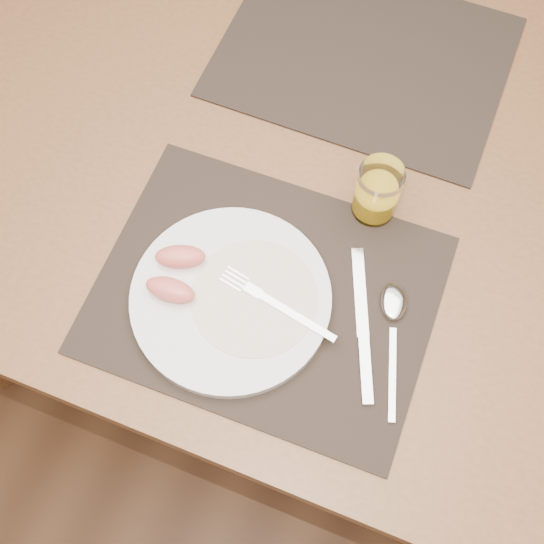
{
  "coord_description": "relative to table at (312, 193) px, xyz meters",
  "views": [
    {
      "loc": [
        0.15,
        -0.54,
        1.61
      ],
      "look_at": [
        0.01,
        -0.19,
        0.77
      ],
      "focal_mm": 45.0,
      "sensor_mm": 36.0,
      "label": 1
    }
  ],
  "objects": [
    {
      "name": "table",
      "position": [
        0.0,
        0.0,
        0.0
      ],
      "size": [
        1.4,
        0.9,
        0.75
      ],
      "color": "brown",
      "rests_on": "ground"
    },
    {
      "name": "knife",
      "position": [
        0.15,
        -0.23,
        0.09
      ],
      "size": [
        0.1,
        0.21,
        0.01
      ],
      "color": "silver",
      "rests_on": "placemat_near"
    },
    {
      "name": "plate_dressing",
      "position": [
        -0.0,
        -0.24,
        0.1
      ],
      "size": [
        0.17,
        0.17,
        0.0
      ],
      "color": "white",
      "rests_on": "plate"
    },
    {
      "name": "placemat_far",
      "position": [
        0.0,
        0.22,
        0.09
      ],
      "size": [
        0.45,
        0.35,
        0.0
      ],
      "primitive_type": "cube",
      "rotation": [
        0.0,
        0.0,
        -0.01
      ],
      "color": "black",
      "rests_on": "table"
    },
    {
      "name": "spoon",
      "position": [
        0.18,
        -0.18,
        0.09
      ],
      "size": [
        0.08,
        0.19,
        0.01
      ],
      "color": "silver",
      "rests_on": "placemat_near"
    },
    {
      "name": "ground",
      "position": [
        0.0,
        0.0,
        -0.67
      ],
      "size": [
        5.0,
        5.0,
        0.0
      ],
      "primitive_type": "plane",
      "color": "brown",
      "rests_on": "ground"
    },
    {
      "name": "fork",
      "position": [
        0.02,
        -0.23,
        0.11
      ],
      "size": [
        0.17,
        0.05,
        0.0
      ],
      "color": "silver",
      "rests_on": "plate"
    },
    {
      "name": "grapefruit_wedges",
      "position": [
        -0.11,
        -0.25,
        0.12
      ],
      "size": [
        0.08,
        0.1,
        0.03
      ],
      "color": "#E26C5C",
      "rests_on": "plate"
    },
    {
      "name": "placemat_near",
      "position": [
        0.01,
        -0.22,
        0.09
      ],
      "size": [
        0.45,
        0.36,
        0.0
      ],
      "primitive_type": "cube",
      "rotation": [
        0.0,
        0.0,
        0.01
      ],
      "color": "black",
      "rests_on": "table"
    },
    {
      "name": "juice_glass",
      "position": [
        0.1,
        -0.04,
        0.13
      ],
      "size": [
        0.06,
        0.06,
        0.09
      ],
      "color": "white",
      "rests_on": "placemat_near"
    },
    {
      "name": "plate",
      "position": [
        -0.03,
        -0.25,
        0.1
      ],
      "size": [
        0.27,
        0.27,
        0.02
      ],
      "primitive_type": "cylinder",
      "color": "white",
      "rests_on": "placemat_near"
    }
  ]
}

